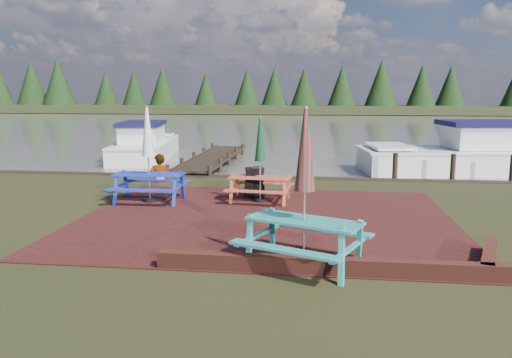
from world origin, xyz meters
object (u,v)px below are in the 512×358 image
object	(u,v)px
picnic_table_teal	(304,212)
boat_near	(472,156)
person	(159,154)
jetty	(213,158)
chalkboard	(255,183)
picnic_table_red	(260,173)
boat_jetty	(145,147)
picnic_table_blue	(149,169)

from	to	relation	value
picnic_table_teal	boat_near	bearing A→B (deg)	86.36
boat_near	person	distance (m)	12.53
picnic_table_teal	jetty	bearing A→B (deg)	132.06
chalkboard	picnic_table_teal	bearing A→B (deg)	-109.72
picnic_table_red	boat_jetty	world-z (taller)	picnic_table_red
boat_jetty	picnic_table_teal	bearing A→B (deg)	-70.34
picnic_table_teal	chalkboard	bearing A→B (deg)	129.54
picnic_table_blue	chalkboard	xyz separation A→B (m)	(2.88, 0.78, -0.46)
jetty	boat_near	world-z (taller)	boat_near
picnic_table_blue	person	size ratio (longest dim) A/B	1.37
boat_near	jetty	bearing A→B (deg)	77.45
boat_jetty	boat_near	distance (m)	14.87
picnic_table_blue	boat_jetty	world-z (taller)	picnic_table_blue
picnic_table_red	picnic_table_blue	size ratio (longest dim) A/B	0.89
jetty	boat_jetty	distance (m)	4.03
chalkboard	boat_near	world-z (taller)	boat_near
picnic_table_teal	jetty	xyz separation A→B (m)	(-4.52, 13.48, -0.86)
picnic_table_blue	picnic_table_teal	bearing A→B (deg)	-47.16
picnic_table_blue	jetty	bearing A→B (deg)	89.94
boat_near	person	size ratio (longest dim) A/B	4.58
picnic_table_red	picnic_table_blue	distance (m)	3.11
person	boat_near	bearing A→B (deg)	179.39
picnic_table_red	picnic_table_blue	bearing A→B (deg)	-168.37
chalkboard	picnic_table_red	bearing A→B (deg)	-98.97
picnic_table_teal	boat_jetty	distance (m)	17.14
boat_jetty	person	distance (m)	7.89
chalkboard	person	distance (m)	4.27
boat_near	person	world-z (taller)	person
person	picnic_table_red	bearing A→B (deg)	121.82
picnic_table_red	chalkboard	xyz separation A→B (m)	(-0.21, 0.42, -0.36)
picnic_table_blue	jetty	world-z (taller)	picnic_table_blue
chalkboard	boat_jetty	xyz separation A→B (m)	(-6.65, 9.52, -0.06)
picnic_table_red	person	world-z (taller)	picnic_table_red
picnic_table_teal	picnic_table_red	distance (m)	5.28
picnic_table_teal	picnic_table_red	bearing A→B (deg)	128.60
picnic_table_blue	boat_jetty	size ratio (longest dim) A/B	0.36
picnic_table_teal	jetty	size ratio (longest dim) A/B	0.31
picnic_table_red	boat_near	distance (m)	10.78
boat_near	person	xyz separation A→B (m)	(-11.59, -4.75, 0.48)
picnic_table_blue	chalkboard	bearing A→B (deg)	14.69
picnic_table_red	chalkboard	world-z (taller)	picnic_table_red
chalkboard	boat_jetty	world-z (taller)	boat_jetty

